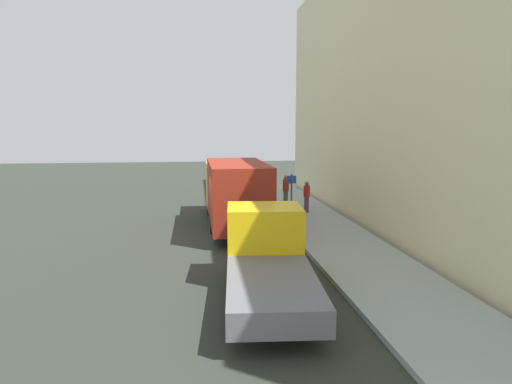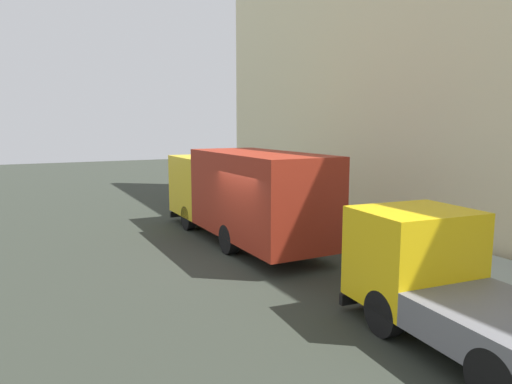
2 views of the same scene
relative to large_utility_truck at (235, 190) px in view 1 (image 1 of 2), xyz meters
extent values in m
plane|color=#2B3028|center=(-0.81, -2.14, -1.66)|extent=(80.00, 80.00, 0.00)
cube|color=#94A19A|center=(3.82, -2.14, -1.58)|extent=(3.27, 30.00, 0.16)
cube|color=beige|center=(5.95, -2.14, 4.78)|extent=(0.50, 30.00, 12.89)
cube|color=gold|center=(-0.03, 2.96, -0.11)|extent=(2.38, 2.71, 2.22)
cube|color=black|center=(-0.04, 4.28, 0.16)|extent=(1.98, 0.08, 1.24)
cube|color=maroon|center=(0.01, -1.24, 0.08)|extent=(2.41, 5.73, 2.59)
cube|color=black|center=(-0.04, 4.36, -1.42)|extent=(2.27, 0.14, 0.24)
cylinder|color=black|center=(-1.05, 2.41, -1.22)|extent=(0.31, 0.90, 0.89)
cylinder|color=black|center=(1.01, 2.43, -1.22)|extent=(0.31, 0.90, 0.89)
cylinder|color=black|center=(-1.02, -1.25, -1.22)|extent=(0.31, 0.90, 0.89)
cylinder|color=black|center=(1.04, -1.23, -1.22)|extent=(0.31, 0.90, 0.89)
cube|color=yellow|center=(0.26, -7.34, -0.32)|extent=(2.28, 1.94, 1.82)
cube|color=black|center=(0.33, -6.48, -0.10)|extent=(1.80, 0.21, 1.02)
cube|color=slate|center=(0.04, -10.10, -0.93)|extent=(2.44, 3.92, 0.59)
cube|color=black|center=(0.34, -6.40, -1.42)|extent=(2.06, 0.29, 0.24)
cylinder|color=black|center=(-0.69, -7.62, -1.23)|extent=(0.37, 0.89, 0.87)
cylinder|color=black|center=(1.15, -7.77, -1.23)|extent=(0.37, 0.89, 0.87)
cylinder|color=black|center=(-0.88, -10.02, -1.23)|extent=(0.37, 0.89, 0.87)
cylinder|color=black|center=(0.96, -10.17, -1.23)|extent=(0.37, 0.89, 0.87)
cylinder|color=brown|center=(3.08, 3.37, -1.05)|extent=(0.34, 0.34, 0.90)
cylinder|color=maroon|center=(3.08, 3.37, -0.27)|extent=(0.46, 0.46, 0.66)
sphere|color=#966E4A|center=(3.08, 3.37, 0.18)|extent=(0.24, 0.24, 0.24)
cylinder|color=#503A54|center=(3.89, 1.98, -1.10)|extent=(0.31, 0.31, 0.81)
cylinder|color=#A7281A|center=(3.89, 1.98, -0.41)|extent=(0.42, 0.42, 0.57)
sphere|color=brown|center=(3.89, 1.98, -0.02)|extent=(0.21, 0.21, 0.21)
cone|color=orange|center=(2.43, 3.65, -1.17)|extent=(0.46, 0.46, 0.66)
cylinder|color=#4C5156|center=(2.62, -0.18, -0.39)|extent=(0.08, 0.08, 2.23)
cube|color=blue|center=(2.62, -0.16, 0.47)|extent=(0.44, 0.03, 0.36)
camera|label=1|loc=(-1.65, -19.81, 2.89)|focal=30.82mm
camera|label=2|loc=(-6.48, -13.81, 2.20)|focal=32.64mm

